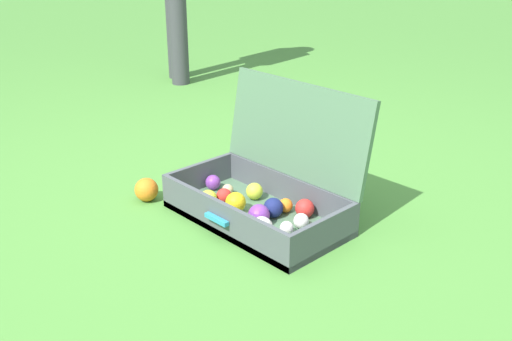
# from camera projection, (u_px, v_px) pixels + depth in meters

# --- Properties ---
(ground_plane) EXTENTS (16.00, 16.00, 0.00)m
(ground_plane) POSITION_uv_depth(u_px,v_px,m) (235.00, 219.00, 2.22)
(ground_plane) COLOR #4C8C38
(open_suitcase) EXTENTS (0.68, 0.45, 0.49)m
(open_suitcase) POSITION_uv_depth(u_px,v_px,m) (266.00, 191.00, 2.20)
(open_suitcase) COLOR #4C7051
(open_suitcase) RESTS_ON ground
(stray_ball_on_grass) EXTENTS (0.09, 0.09, 0.09)m
(stray_ball_on_grass) POSITION_uv_depth(u_px,v_px,m) (146.00, 190.00, 2.35)
(stray_ball_on_grass) COLOR orange
(stray_ball_on_grass) RESTS_ON ground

